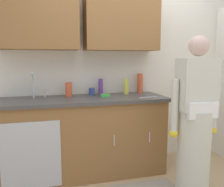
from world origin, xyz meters
name	(u,v)px	position (x,y,z in m)	size (l,w,h in m)	color
kitchen_wall_with_uppers	(111,53)	(-0.14, 0.99, 1.48)	(4.80, 0.44, 2.70)	silver
counter_cabinet	(85,138)	(-0.55, 0.70, 0.45)	(1.90, 0.62, 0.90)	brown
countertop	(84,99)	(-0.55, 0.70, 0.92)	(1.96, 0.66, 0.04)	#474442
sink	(37,101)	(-1.09, 0.71, 0.93)	(0.50, 0.36, 0.35)	#B7BABF
person_at_sink	(195,128)	(0.48, 0.00, 0.69)	(0.55, 0.34, 1.62)	white
bottle_water_tall	(140,83)	(0.25, 0.93, 1.07)	(0.07, 0.07, 0.26)	#E05933
bottle_dish_liquid	(126,87)	(0.03, 0.86, 1.04)	(0.07, 0.07, 0.20)	#D8D14C
bottle_water_short	(69,89)	(-0.71, 0.85, 1.03)	(0.08, 0.08, 0.17)	#E05933
bottle_cleaner_spray	(101,87)	(-0.31, 0.89, 1.04)	(0.06, 0.06, 0.21)	#66388C
cup_by_sink	(92,91)	(-0.42, 0.90, 0.98)	(0.08, 0.08, 0.09)	#33478C
knife_on_counter	(148,97)	(0.19, 0.52, 0.94)	(0.24, 0.02, 0.01)	silver
sponge	(105,95)	(-0.29, 0.72, 0.96)	(0.11, 0.07, 0.03)	#4CBF4C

